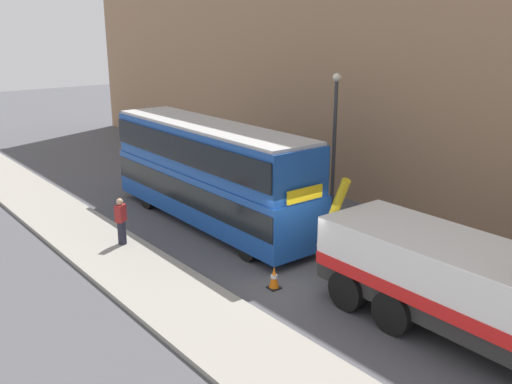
{
  "coord_description": "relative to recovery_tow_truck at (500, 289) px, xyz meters",
  "views": [
    {
      "loc": [
        11.5,
        -11.62,
        7.76
      ],
      "look_at": [
        -3.39,
        0.38,
        2.0
      ],
      "focal_mm": 39.26,
      "sensor_mm": 36.0,
      "label": 1
    }
  ],
  "objects": [
    {
      "name": "traffic_cone_near_bus",
      "position": [
        -6.06,
        -1.82,
        -1.42
      ],
      "size": [
        0.36,
        0.36,
        0.72
      ],
      "color": "orange",
      "rests_on": "ground_plane"
    },
    {
      "name": "double_decker_bus",
      "position": [
        -12.14,
        0.01,
        0.47
      ],
      "size": [
        11.07,
        2.68,
        4.06
      ],
      "rotation": [
        0.0,
        0.0,
        -0.01
      ],
      "color": "#19479E",
      "rests_on": "ground_plane"
    },
    {
      "name": "building_facade",
      "position": [
        -5.81,
        7.4,
        6.31
      ],
      "size": [
        60.0,
        1.5,
        16.0
      ],
      "color": "#9E7A5B",
      "rests_on": "ground_plane"
    },
    {
      "name": "pedestrian_onlooker",
      "position": [
        -11.97,
        -3.95,
        -0.77
      ],
      "size": [
        0.43,
        0.48,
        1.71
      ],
      "rotation": [
        0.0,
        0.0,
        0.57
      ],
      "color": "#232333",
      "rests_on": "near_kerb"
    },
    {
      "name": "near_kerb",
      "position": [
        -5.81,
        -4.58,
        -1.68
      ],
      "size": [
        60.0,
        2.8,
        0.15
      ],
      "primitive_type": "cube",
      "color": "gray",
      "rests_on": "ground_plane"
    },
    {
      "name": "ground_plane",
      "position": [
        -5.81,
        -0.38,
        -1.76
      ],
      "size": [
        120.0,
        120.0,
        0.0
      ],
      "primitive_type": "plane",
      "color": "#4C4C51"
    },
    {
      "name": "recovery_tow_truck",
      "position": [
        0.0,
        0.0,
        0.0
      ],
      "size": [
        10.16,
        2.75,
        3.67
      ],
      "rotation": [
        0.0,
        0.0,
        -0.01
      ],
      "color": "#2D2D2D",
      "rests_on": "ground_plane"
    },
    {
      "name": "street_lamp",
      "position": [
        -10.36,
        5.2,
        1.71
      ],
      "size": [
        0.36,
        0.36,
        5.83
      ],
      "color": "#38383D",
      "rests_on": "ground_plane"
    }
  ]
}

